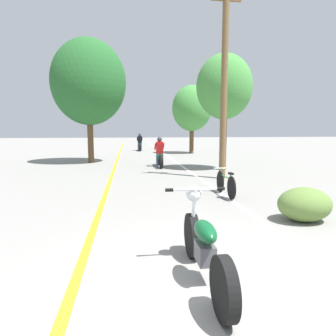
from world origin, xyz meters
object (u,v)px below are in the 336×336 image
at_px(motorcycle_rider_lead, 160,155).
at_px(motorcycle_foreground, 204,245).
at_px(roadside_tree_right_far, 192,108).
at_px(bicycle_parked, 226,184).
at_px(roadside_tree_right_near, 224,88).
at_px(motorcycle_rider_far, 140,144).
at_px(roadside_tree_left, 89,82).
at_px(utility_pole, 224,81).

bearing_deg(motorcycle_rider_lead, motorcycle_foreground, -93.18).
bearing_deg(roadside_tree_right_far, bicycle_parked, -98.18).
distance_m(roadside_tree_right_near, motorcycle_rider_far, 13.23).
height_order(motorcycle_rider_lead, bicycle_parked, motorcycle_rider_lead).
relative_size(roadside_tree_right_near, motorcycle_rider_lead, 2.54).
bearing_deg(roadside_tree_right_far, motorcycle_rider_far, 138.84).
height_order(roadside_tree_right_far, motorcycle_rider_lead, roadside_tree_right_far).
relative_size(roadside_tree_left, motorcycle_rider_lead, 3.25).
height_order(motorcycle_foreground, motorcycle_rider_far, motorcycle_rider_far).
relative_size(motorcycle_foreground, motorcycle_rider_lead, 1.05).
xyz_separation_m(roadside_tree_right_far, bicycle_parked, (-2.06, -14.31, -3.03)).
bearing_deg(motorcycle_rider_far, roadside_tree_left, -109.18).
relative_size(roadside_tree_right_near, bicycle_parked, 3.20).
distance_m(roadside_tree_right_far, motorcycle_foreground, 19.49).
bearing_deg(motorcycle_rider_far, motorcycle_rider_lead, -87.08).
distance_m(roadside_tree_right_near, roadside_tree_left, 7.38).
bearing_deg(roadside_tree_right_near, motorcycle_rider_lead, 152.20).
xyz_separation_m(roadside_tree_left, bicycle_parked, (4.77, -8.91, -4.01)).
height_order(utility_pole, roadside_tree_right_near, utility_pole).
xyz_separation_m(roadside_tree_right_near, motorcycle_rider_lead, (-2.77, 1.46, -3.14)).
distance_m(utility_pole, bicycle_parked, 4.41).
bearing_deg(motorcycle_rider_far, utility_pole, -80.22).
relative_size(roadside_tree_right_near, roadside_tree_left, 0.78).
bearing_deg(bicycle_parked, roadside_tree_right_near, 73.11).
bearing_deg(roadside_tree_right_far, roadside_tree_left, -141.67).
relative_size(motorcycle_rider_far, bicycle_parked, 1.26).
distance_m(roadside_tree_right_far, bicycle_parked, 14.78).
bearing_deg(motorcycle_rider_far, motorcycle_foreground, -90.17).
bearing_deg(motorcycle_rider_lead, motorcycle_rider_far, 92.92).
distance_m(utility_pole, roadside_tree_left, 8.27).
distance_m(utility_pole, motorcycle_foreground, 8.47).
bearing_deg(bicycle_parked, utility_pole, 74.17).
bearing_deg(motorcycle_foreground, utility_pole, 70.60).
height_order(roadside_tree_left, bicycle_parked, roadside_tree_left).
bearing_deg(motorcycle_rider_far, roadside_tree_right_near, -75.00).
relative_size(roadside_tree_left, motorcycle_rider_far, 3.25).
relative_size(motorcycle_rider_lead, bicycle_parked, 1.26).
bearing_deg(motorcycle_rider_lead, utility_pole, -62.55).
xyz_separation_m(utility_pole, roadside_tree_right_near, (0.78, 2.37, 0.10)).
relative_size(roadside_tree_right_near, motorcycle_rider_far, 2.53).
relative_size(roadside_tree_right_far, roadside_tree_left, 0.77).
xyz_separation_m(motorcycle_foreground, bicycle_parked, (1.80, 4.57, -0.11)).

